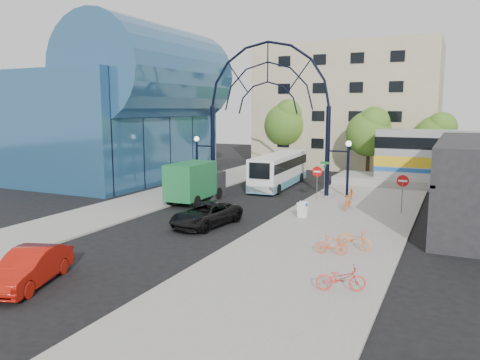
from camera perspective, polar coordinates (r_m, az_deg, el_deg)
The scene contains 22 objects.
ground at distance 26.41m, azimuth -8.21°, elevation -6.34°, with size 120.00×120.00×0.00m, color black.
sidewalk_east at distance 26.85m, azimuth 11.21°, elevation -6.04°, with size 8.00×56.00×0.12m, color gray.
plaza_west at distance 34.83m, azimuth -11.75°, elevation -2.65°, with size 5.00×50.00×0.12m, color gray.
gateway_arch at distance 38.01m, azimuth 3.38°, elevation 11.33°, with size 13.64×0.44×12.10m.
stop_sign at distance 34.87m, azimuth 9.40°, elevation 0.65°, with size 0.80×0.07×2.50m.
do_not_enter_sign at distance 31.78m, azimuth 19.21°, elevation -0.54°, with size 0.76×0.07×2.48m.
street_name_sign at distance 35.32m, azimuth 10.29°, elevation 0.95°, with size 0.70×0.70×2.80m.
sandwich_board at distance 29.17m, azimuth 7.61°, elevation -3.39°, with size 0.55×0.61×0.99m.
transit_hall at distance 46.68m, azimuth -14.07°, elevation 8.32°, with size 16.50×18.00×14.50m.
apartment_block at distance 57.51m, azimuth 13.13°, elevation 8.69°, with size 20.00×12.10×14.00m.
tree_north_a at distance 47.90m, azimuth 15.58°, elevation 5.76°, with size 4.48×4.48×7.00m.
tree_north_b at distance 54.27m, azimuth 5.81°, elevation 7.04°, with size 5.12×5.12×8.00m.
tree_north_c at distance 49.29m, azimuth 22.88°, elevation 5.08°, with size 4.16×4.16×6.50m.
city_bus at distance 41.19m, azimuth 4.82°, elevation 1.25°, with size 2.87×10.46×2.84m.
green_truck at distance 34.39m, azimuth -5.41°, elevation -0.24°, with size 2.47×5.97×2.97m.
black_suv at distance 27.48m, azimuth -4.15°, elevation -4.20°, with size 2.28×4.95×1.37m, color black.
red_sedan at distance 20.19m, azimuth -24.29°, elevation -9.69°, with size 1.52×4.35×1.43m, color #A9150A.
bike_near_a at distance 36.48m, azimuth 13.49°, elevation -1.39°, with size 0.59×1.69×0.89m, color orange.
bike_near_b at distance 32.16m, azimuth 13.00°, elevation -2.54°, with size 0.51×1.81×1.09m, color orange.
bike_far_a at distance 23.39m, azimuth 13.71°, elevation -6.97°, with size 0.64×1.83×0.96m, color orange.
bike_far_b at distance 22.28m, azimuth 11.09°, elevation -7.75°, with size 0.42×1.49×0.90m, color #E3552D.
bike_far_c at distance 18.08m, azimuth 12.19°, elevation -11.62°, with size 0.64×1.83×0.96m, color red.
Camera 1 is at (14.11, -21.25, 6.83)m, focal length 35.00 mm.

